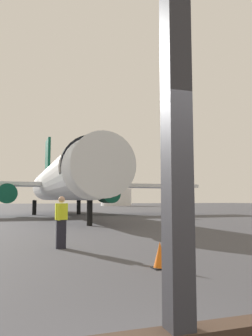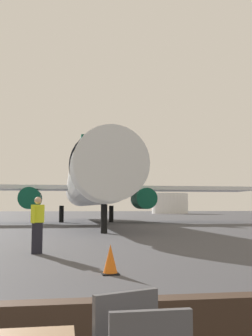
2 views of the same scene
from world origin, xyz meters
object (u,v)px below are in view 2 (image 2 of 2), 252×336
(fuel_storage_tank, at_px, (170,204))
(airplane, at_px, (89,184))
(traffic_cone, at_px, (110,260))
(ground_crew_worker, at_px, (37,224))

(fuel_storage_tank, bearing_deg, airplane, -112.48)
(airplane, relative_size, traffic_cone, 54.95)
(airplane, relative_size, fuel_storage_tank, 4.16)
(ground_crew_worker, bearing_deg, fuel_storage_tank, 71.80)
(airplane, height_order, traffic_cone, airplane)
(traffic_cone, bearing_deg, ground_crew_worker, 113.85)
(airplane, bearing_deg, traffic_cone, -92.58)
(ground_crew_worker, distance_m, traffic_cone, 4.47)
(airplane, distance_m, fuel_storage_tank, 57.58)
(fuel_storage_tank, bearing_deg, traffic_cone, -106.17)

